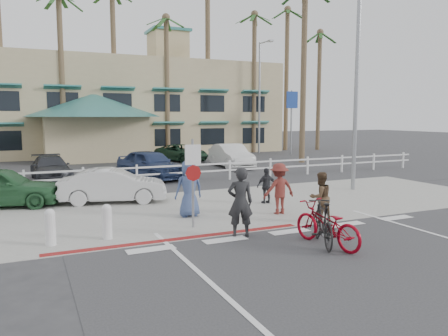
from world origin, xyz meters
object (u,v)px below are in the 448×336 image
bike_red (327,225)px  car_white_sedan (113,186)px  bike_black (323,223)px  sign_post (193,179)px

bike_red → car_white_sedan: bearing=-73.2°
bike_black → sign_post: bearing=-28.4°
bike_red → bike_black: bearing=-91.7°
bike_black → car_white_sedan: bearing=-40.5°
bike_red → car_white_sedan: (-3.81, 7.87, 0.09)m
bike_black → car_white_sedan: 8.62m
sign_post → bike_red: size_ratio=1.36×
sign_post → bike_black: 3.92m
bike_red → bike_black: (-0.02, 0.14, 0.02)m
bike_red → car_white_sedan: 8.75m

